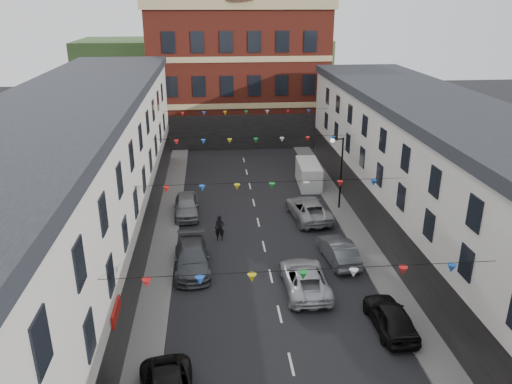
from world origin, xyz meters
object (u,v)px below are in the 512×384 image
object	(u,v)px
car_right_d	(391,317)
pedestrian	(220,228)
moving_car	(305,278)
car_left_d	(192,258)
car_right_f	(308,209)
white_van	(308,174)
street_lamp	(339,164)
car_right_e	(338,251)
car_left_e	(187,206)

from	to	relation	value
car_right_d	pedestrian	distance (m)	13.96
car_right_d	moving_car	distance (m)	5.56
car_left_d	car_right_f	xyz separation A→B (m)	(8.79, 7.12, 0.00)
white_van	car_left_d	bearing A→B (deg)	-122.29
car_left_d	car_right_d	distance (m)	12.56
car_right_d	car_right_f	world-z (taller)	car_right_f
street_lamp	car_left_d	distance (m)	14.65
car_left_d	pedestrian	xyz separation A→B (m)	(1.83, 3.93, 0.15)
car_right_d	pedestrian	xyz separation A→B (m)	(-8.50, 11.08, 0.18)
white_van	street_lamp	bearing A→B (deg)	-75.53
street_lamp	car_right_d	world-z (taller)	street_lamp
moving_car	white_van	size ratio (longest dim) A/B	1.11
car_left_d	car_right_f	size ratio (longest dim) A/B	0.95
car_right_d	car_right_f	bearing A→B (deg)	-85.40
white_van	car_right_d	bearing A→B (deg)	-86.73
car_right_e	pedestrian	size ratio (longest dim) A/B	2.45
car_right_e	moving_car	bearing A→B (deg)	42.81
car_right_e	white_van	bearing A→B (deg)	-99.07
car_left_e	car_right_e	distance (m)	13.15
car_left_d	pedestrian	size ratio (longest dim) A/B	2.88
car_right_e	moving_car	xyz separation A→B (m)	(-2.80, -3.20, -0.01)
moving_car	pedestrian	distance (m)	8.43
car_left_e	pedestrian	distance (m)	5.31
car_left_e	pedestrian	world-z (taller)	pedestrian
moving_car	white_van	world-z (taller)	white_van
car_right_f	pedestrian	size ratio (longest dim) A/B	3.02
pedestrian	moving_car	bearing A→B (deg)	-48.88
street_lamp	car_right_f	distance (m)	4.34
street_lamp	white_van	bearing A→B (deg)	101.56
car_right_e	pedestrian	bearing A→B (deg)	-32.15
street_lamp	car_right_e	world-z (taller)	street_lamp
car_left_d	pedestrian	bearing A→B (deg)	62.39
pedestrian	white_van	bearing A→B (deg)	57.94
car_right_f	pedestrian	bearing A→B (deg)	18.22
car_right_d	car_right_e	distance (m)	7.40
car_right_d	car_right_f	xyz separation A→B (m)	(-1.54, 14.27, 0.03)
car_left_e	moving_car	bearing A→B (deg)	-59.67
street_lamp	car_left_d	world-z (taller)	street_lamp
car_right_e	car_left_d	bearing A→B (deg)	-4.78
car_left_e	white_van	bearing A→B (deg)	26.45
car_right_d	moving_car	bearing A→B (deg)	-49.84
white_van	pedestrian	size ratio (longest dim) A/B	2.59
car_left_d	car_right_d	size ratio (longest dim) A/B	1.22
car_left_e	white_van	xyz separation A→B (m)	(10.87, 5.85, 0.27)
street_lamp	pedestrian	size ratio (longest dim) A/B	3.22
car_right_f	white_van	size ratio (longest dim) A/B	1.17
car_left_e	moving_car	distance (m)	13.72
car_left_e	car_right_e	bearing A→B (deg)	-41.62
street_lamp	car_right_f	world-z (taller)	street_lamp
car_right_e	car_right_f	size ratio (longest dim) A/B	0.81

